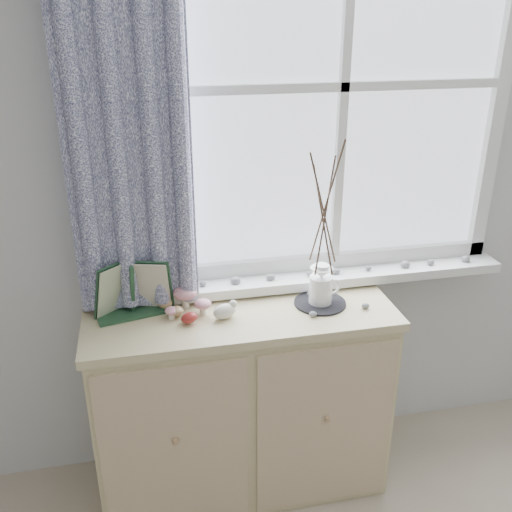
# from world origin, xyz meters

# --- Properties ---
(sideboard) EXTENTS (1.20, 0.45, 0.85)m
(sideboard) POSITION_xyz_m (-0.15, 1.75, 0.43)
(sideboard) COLOR beige
(sideboard) RESTS_ON ground
(botanical_book) EXTENTS (0.34, 0.20, 0.23)m
(botanical_book) POSITION_xyz_m (-0.55, 1.79, 0.96)
(botanical_book) COLOR #20442A
(botanical_book) RESTS_ON sideboard
(toadstool_cluster) EXTENTS (0.18, 0.15, 0.09)m
(toadstool_cluster) POSITION_xyz_m (-0.35, 1.81, 0.90)
(toadstool_cluster) COLOR white
(toadstool_cluster) RESTS_ON sideboard
(wooden_eggs) EXTENTS (0.13, 0.17, 0.06)m
(wooden_eggs) POSITION_xyz_m (-0.39, 1.77, 0.88)
(wooden_eggs) COLOR tan
(wooden_eggs) RESTS_ON sideboard
(songbird_figurine) EXTENTS (0.14, 0.10, 0.06)m
(songbird_figurine) POSITION_xyz_m (-0.22, 1.72, 0.88)
(songbird_figurine) COLOR white
(songbird_figurine) RESTS_ON sideboard
(crocheted_doily) EXTENTS (0.21, 0.21, 0.01)m
(crocheted_doily) POSITION_xyz_m (0.17, 1.75, 0.85)
(crocheted_doily) COLOR black
(crocheted_doily) RESTS_ON sideboard
(twig_pitcher) EXTENTS (0.29, 0.29, 0.68)m
(twig_pitcher) POSITION_xyz_m (0.17, 1.75, 1.24)
(twig_pitcher) COLOR white
(twig_pitcher) RESTS_ON crocheted_doily
(sideboard_pebbles) EXTENTS (0.33, 0.23, 0.02)m
(sideboard_pebbles) POSITION_xyz_m (0.15, 1.75, 0.86)
(sideboard_pebbles) COLOR gray
(sideboard_pebbles) RESTS_ON sideboard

